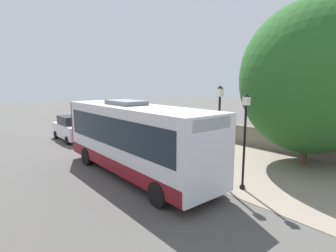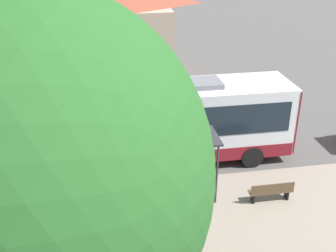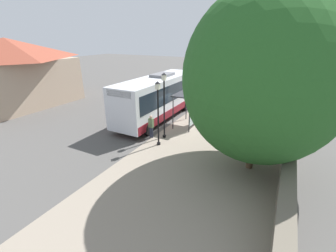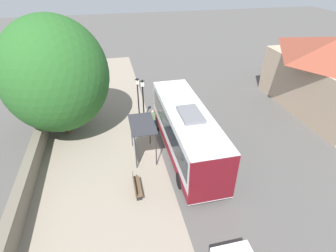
# 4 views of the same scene
# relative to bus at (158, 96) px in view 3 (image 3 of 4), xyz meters

# --- Properties ---
(ground_plane) EXTENTS (120.00, 120.00, 0.00)m
(ground_plane) POSITION_rel_bus_xyz_m (-1.71, 1.43, -1.95)
(ground_plane) COLOR #514F4C
(ground_plane) RESTS_ON ground
(sidewalk_plaza) EXTENTS (9.00, 44.00, 0.02)m
(sidewalk_plaza) POSITION_rel_bus_xyz_m (-6.21, 1.43, -1.94)
(sidewalk_plaza) COLOR gray
(sidewalk_plaza) RESTS_ON ground
(stone_wall) EXTENTS (0.60, 20.00, 1.43)m
(stone_wall) POSITION_rel_bus_xyz_m (-10.26, 1.43, -1.23)
(stone_wall) COLOR slate
(stone_wall) RESTS_ON ground
(background_building) EXTENTS (6.85, 11.89, 6.64)m
(background_building) POSITION_rel_bus_xyz_m (14.24, 3.73, 1.47)
(background_building) COLOR tan
(background_building) RESTS_ON ground
(bus) EXTENTS (2.79, 10.21, 3.78)m
(bus) POSITION_rel_bus_xyz_m (0.00, 0.00, 0.00)
(bus) COLOR silver
(bus) RESTS_ON ground
(bus_shelter) EXTENTS (1.65, 2.84, 2.67)m
(bus_shelter) POSITION_rel_bus_xyz_m (-3.11, 0.46, 0.23)
(bus_shelter) COLOR #2D2D33
(bus_shelter) RESTS_ON ground
(pedestrian) EXTENTS (0.34, 0.22, 1.66)m
(pedestrian) POSITION_rel_bus_xyz_m (-1.64, 3.87, -0.98)
(pedestrian) COLOR #2D3347
(pedestrian) RESTS_ON ground
(bench) EXTENTS (0.40, 1.76, 0.88)m
(bench) POSITION_rel_bus_xyz_m (-3.91, -2.98, -1.47)
(bench) COLOR brown
(bench) RESTS_ON ground
(street_lamp_near) EXTENTS (0.28, 0.28, 4.56)m
(street_lamp_near) POSITION_rel_bus_xyz_m (-2.43, 3.40, 0.74)
(street_lamp_near) COLOR black
(street_lamp_near) RESTS_ON ground
(street_lamp_far) EXTENTS (0.28, 0.28, 4.23)m
(street_lamp_far) POSITION_rel_bus_xyz_m (-2.67, 4.63, 0.56)
(street_lamp_far) COLOR black
(street_lamp_far) RESTS_ON ground
(shade_tree) EXTENTS (7.61, 7.61, 9.11)m
(shade_tree) POSITION_rel_bus_xyz_m (-8.48, 4.72, 2.98)
(shade_tree) COLOR brown
(shade_tree) RESTS_ON ground
(parked_car_behind_bus) EXTENTS (1.88, 4.37, 2.00)m
(parked_car_behind_bus) POSITION_rel_bus_xyz_m (-0.44, -10.44, -0.98)
(parked_car_behind_bus) COLOR silver
(parked_car_behind_bus) RESTS_ON ground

